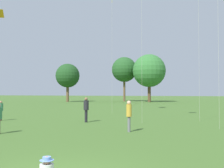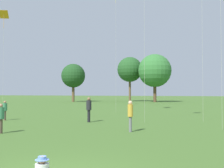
# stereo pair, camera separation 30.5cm
# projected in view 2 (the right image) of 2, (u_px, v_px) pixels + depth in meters

# --- Properties ---
(person_standing_0) EXTENTS (0.42, 0.42, 1.82)m
(person_standing_0) POSITION_uv_depth(u_px,v_px,m) (89.00, 107.00, 19.21)
(person_standing_0) COLOR black
(person_standing_0) RESTS_ON ground
(person_standing_1) EXTENTS (0.49, 0.49, 1.59)m
(person_standing_1) POSITION_uv_depth(u_px,v_px,m) (1.00, 116.00, 13.96)
(person_standing_1) COLOR brown
(person_standing_1) RESTS_ON ground
(person_standing_3) EXTENTS (0.42, 0.42, 1.73)m
(person_standing_3) POSITION_uv_depth(u_px,v_px,m) (130.00, 113.00, 14.49)
(person_standing_3) COLOR slate
(person_standing_3) RESTS_ON ground
(person_standing_4) EXTENTS (0.49, 0.49, 1.53)m
(person_standing_4) POSITION_uv_depth(u_px,v_px,m) (5.00, 109.00, 20.48)
(person_standing_4) COLOR brown
(person_standing_4) RESTS_ON ground
(kite_4) EXTENTS (0.99, 0.82, 10.17)m
(kite_4) POSITION_uv_depth(u_px,v_px,m) (4.00, 18.00, 25.61)
(kite_4) COLOR orange
(kite_4) RESTS_ON ground
(distant_tree_0) EXTENTS (7.39, 7.39, 10.73)m
(distant_tree_0) POSITION_uv_depth(u_px,v_px,m) (155.00, 71.00, 58.54)
(distant_tree_0) COLOR brown
(distant_tree_0) RESTS_ON ground
(distant_tree_2) EXTENTS (5.45, 5.45, 8.71)m
(distant_tree_2) POSITION_uv_depth(u_px,v_px,m) (73.00, 76.00, 59.93)
(distant_tree_2) COLOR brown
(distant_tree_2) RESTS_ON ground
(distant_tree_3) EXTENTS (5.97, 5.97, 10.62)m
(distant_tree_3) POSITION_uv_depth(u_px,v_px,m) (130.00, 70.00, 62.58)
(distant_tree_3) COLOR brown
(distant_tree_3) RESTS_ON ground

